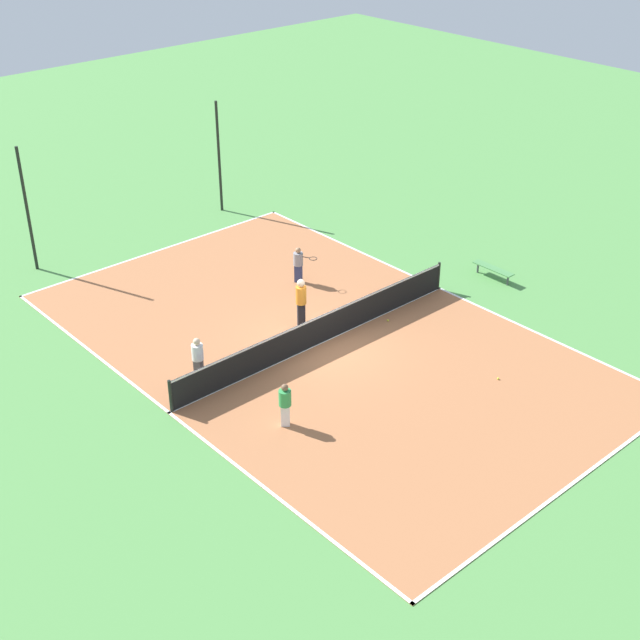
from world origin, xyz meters
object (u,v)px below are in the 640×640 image
at_px(player_center_orange, 301,300).
at_px(fence_post_back_right, 219,157).
at_px(player_near_white, 198,357).
at_px(tennis_net, 320,329).
at_px(bench, 493,269).
at_px(fence_post_back_left, 27,210).
at_px(tennis_ball_near_net, 388,320).
at_px(player_far_green, 285,403).
at_px(player_baseline_gray, 299,263).
at_px(tennis_ball_right_alley, 498,379).

relative_size(player_center_orange, fence_post_back_right, 0.37).
height_order(player_near_white, fence_post_back_right, fence_post_back_right).
height_order(tennis_net, bench, tennis_net).
height_order(tennis_net, player_near_white, player_near_white).
bearing_deg(bench, fence_post_back_left, 45.45).
distance_m(player_center_orange, tennis_ball_near_net, 3.16).
distance_m(player_far_green, fence_post_back_right, 16.43).
xyz_separation_m(player_baseline_gray, fence_post_back_left, (-6.77, 7.59, 1.63)).
bearing_deg(fence_post_back_right, player_center_orange, -112.11).
xyz_separation_m(player_near_white, tennis_ball_right_alley, (6.89, -6.14, -0.80)).
distance_m(tennis_net, player_baseline_gray, 4.52).
bearing_deg(player_near_white, tennis_ball_near_net, 59.67).
bearing_deg(fence_post_back_right, tennis_net, -111.04).
distance_m(fence_post_back_left, fence_post_back_right, 8.80).
bearing_deg(player_far_green, tennis_ball_near_net, -119.10).
xyz_separation_m(tennis_ball_right_alley, fence_post_back_left, (-7.05, 16.74, 2.38)).
bearing_deg(tennis_ball_near_net, fence_post_back_left, 120.88).
distance_m(player_center_orange, fence_post_back_right, 11.09).
xyz_separation_m(player_far_green, fence_post_back_left, (-0.64, 14.17, 1.64)).
xyz_separation_m(bench, tennis_ball_right_alley, (-5.36, -4.52, -0.33)).
distance_m(bench, fence_post_back_left, 17.54).
bearing_deg(tennis_ball_near_net, player_near_white, 169.29).
height_order(player_center_orange, tennis_ball_near_net, player_center_orange).
bearing_deg(tennis_ball_near_net, fence_post_back_right, 81.98).
bearing_deg(player_near_white, fence_post_back_left, 161.25).
bearing_deg(fence_post_back_left, bench, -44.55).
distance_m(bench, tennis_ball_near_net, 5.31).
relative_size(player_baseline_gray, player_near_white, 0.94).
relative_size(bench, player_center_orange, 0.96).
bearing_deg(tennis_net, fence_post_back_left, 111.04).
height_order(tennis_ball_near_net, fence_post_back_right, fence_post_back_right).
relative_size(tennis_net, tennis_ball_near_net, 172.45).
bearing_deg(tennis_ball_right_alley, fence_post_back_right, 84.05).
bearing_deg(tennis_ball_near_net, player_far_green, -160.79).
xyz_separation_m(player_baseline_gray, player_center_orange, (-2.11, -2.61, 0.25)).
bearing_deg(tennis_net, player_baseline_gray, 58.35).
bearing_deg(player_far_green, player_center_orange, -93.64).
bearing_deg(bench, tennis_ball_near_net, 86.64).
xyz_separation_m(player_near_white, player_center_orange, (4.49, 0.39, 0.21)).
xyz_separation_m(tennis_net, tennis_ball_near_net, (2.72, -0.47, -0.51)).
height_order(tennis_net, tennis_ball_near_net, tennis_net).
bearing_deg(player_near_white, player_center_orange, 75.39).
bearing_deg(player_center_orange, fence_post_back_right, -82.77).
relative_size(player_near_white, fence_post_back_left, 0.30).
relative_size(player_far_green, fence_post_back_right, 0.28).
relative_size(player_baseline_gray, fence_post_back_left, 0.29).
height_order(player_far_green, fence_post_back_left, fence_post_back_left).
relative_size(tennis_net, player_far_green, 8.46).
relative_size(player_far_green, player_center_orange, 0.77).
xyz_separation_m(bench, fence_post_back_left, (-12.41, 12.22, 2.05)).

